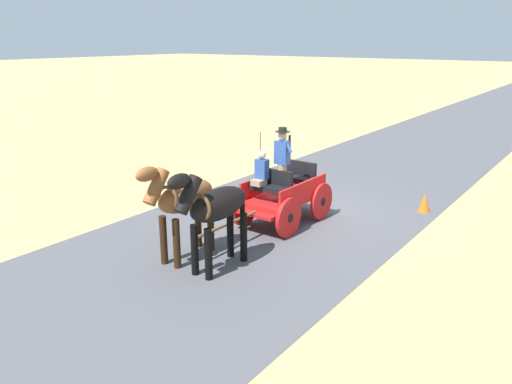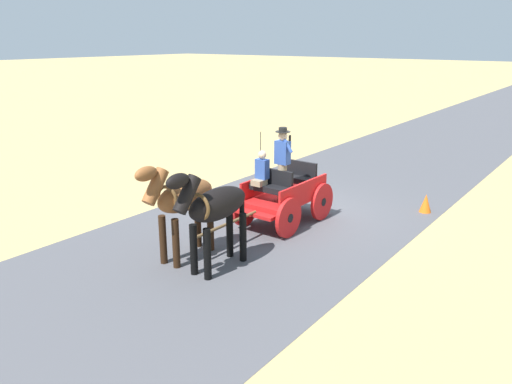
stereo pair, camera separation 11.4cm
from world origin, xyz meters
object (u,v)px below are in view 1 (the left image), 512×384
Objects in this scene: horse_drawn_carriage at (282,192)px; horse_near_side at (215,208)px; traffic_cone at (424,203)px; horse_off_side at (183,199)px.

horse_drawn_carriage reaches higher than horse_near_side.
horse_near_side is (-0.40, 3.04, 0.51)m from horse_drawn_carriage.
horse_near_side is 4.42× the size of traffic_cone.
horse_off_side is 4.42× the size of traffic_cone.
horse_near_side is at bearing 179.18° from horse_off_side.
horse_drawn_carriage is at bearing -99.20° from horse_off_side.
horse_near_side is 0.89m from horse_off_side.
horse_near_side is at bearing 69.79° from traffic_cone.
traffic_cone is at bearing -117.32° from horse_off_side.
traffic_cone is (-3.12, -6.03, -1.07)m from horse_off_side.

